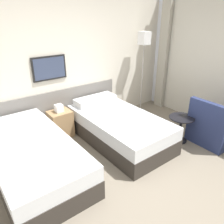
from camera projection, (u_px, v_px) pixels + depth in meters
name	position (u px, v px, depth m)	size (l,w,h in m)	color
ground_plane	(141.00, 180.00, 3.21)	(16.00, 16.00, 0.00)	slate
wall_headboard	(66.00, 67.00, 4.23)	(10.00, 0.10, 2.70)	beige
bed_near_door	(34.00, 159.00, 3.24)	(1.10, 2.05, 0.65)	#332D28
bed_near_window	(118.00, 127.00, 4.13)	(1.10, 2.05, 0.65)	#332D28
nightstand	(61.00, 124.00, 4.25)	(0.41, 0.36, 0.67)	#9E7A51
floor_lamp	(144.00, 47.00, 4.86)	(0.24, 0.24, 1.88)	#9E9993
side_table	(181.00, 124.00, 4.07)	(0.46, 0.46, 0.50)	black
armchair	(212.00, 129.00, 4.07)	(0.72, 0.74, 0.86)	navy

